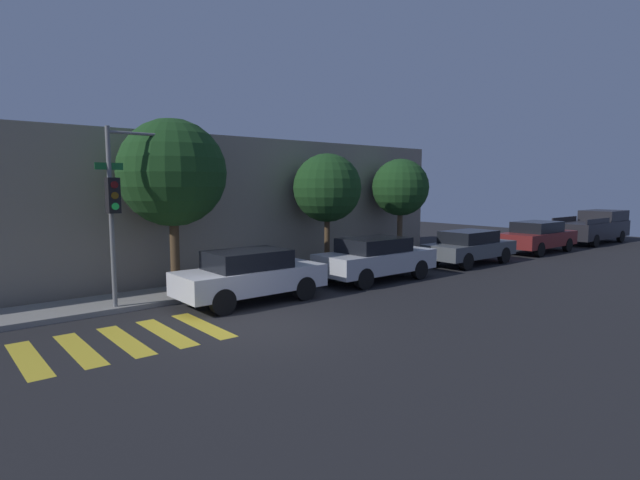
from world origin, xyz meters
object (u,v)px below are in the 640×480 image
object	(u,v)px
sedan_middle	(375,258)
tree_near_corner	(172,173)
pickup_truck	(594,227)
traffic_light_pole	(131,186)
sedan_near_corner	(250,275)
sedan_far_end	(470,246)
sedan_tail_of_row	(538,236)
tree_midblock	(327,188)
tree_far_end	(400,188)

from	to	relation	value
sedan_middle	tree_near_corner	size ratio (longest dim) A/B	0.84
sedan_middle	pickup_truck	bearing A→B (deg)	-0.00
traffic_light_pole	sedan_near_corner	world-z (taller)	traffic_light_pole
sedan_far_end	sedan_tail_of_row	world-z (taller)	sedan_tail_of_row
pickup_truck	tree_near_corner	size ratio (longest dim) A/B	1.10
sedan_far_end	pickup_truck	distance (m)	12.31
pickup_truck	tree_midblock	size ratio (longest dim) A/B	1.29
tree_near_corner	tree_midblock	bearing A→B (deg)	-0.00
sedan_tail_of_row	tree_near_corner	distance (m)	18.08
sedan_far_end	tree_near_corner	distance (m)	12.49
traffic_light_pole	tree_midblock	world-z (taller)	traffic_light_pole
sedan_tail_of_row	pickup_truck	xyz separation A→B (m)	(6.54, -0.00, 0.13)
tree_near_corner	tree_far_end	xyz separation A→B (m)	(10.05, -0.00, -0.46)
sedan_tail_of_row	sedan_far_end	bearing A→B (deg)	180.00
traffic_light_pole	sedan_far_end	size ratio (longest dim) A/B	1.09
sedan_tail_of_row	tree_midblock	xyz separation A→B (m)	(-11.74, 2.19, 2.39)
sedan_middle	sedan_tail_of_row	world-z (taller)	sedan_tail_of_row
sedan_middle	tree_far_end	bearing A→B (deg)	30.40
pickup_truck	tree_midblock	world-z (taller)	tree_midblock
sedan_near_corner	tree_near_corner	distance (m)	3.82
tree_midblock	sedan_near_corner	bearing A→B (deg)	-155.09
pickup_truck	sedan_near_corner	bearing A→B (deg)	180.00
sedan_near_corner	sedan_middle	xyz separation A→B (m)	(5.06, 0.00, 0.01)
sedan_tail_of_row	tree_near_corner	bearing A→B (deg)	172.95
sedan_near_corner	sedan_tail_of_row	xyz separation A→B (m)	(16.46, 0.00, 0.02)
sedan_tail_of_row	pickup_truck	bearing A→B (deg)	-0.00
tree_far_end	sedan_near_corner	bearing A→B (deg)	-166.00
sedan_near_corner	tree_near_corner	size ratio (longest dim) A/B	0.81
sedan_middle	pickup_truck	xyz separation A→B (m)	(17.94, -0.00, 0.14)
sedan_near_corner	sedan_far_end	bearing A→B (deg)	0.00
sedan_far_end	pickup_truck	size ratio (longest dim) A/B	0.76
tree_near_corner	tree_far_end	size ratio (longest dim) A/B	1.19
traffic_light_pole	pickup_truck	size ratio (longest dim) A/B	0.83
pickup_truck	tree_midblock	bearing A→B (deg)	173.16
traffic_light_pole	tree_midblock	bearing A→B (deg)	7.02
sedan_near_corner	sedan_middle	world-z (taller)	sedan_middle
sedan_tail_of_row	sedan_near_corner	bearing A→B (deg)	180.00
sedan_middle	sedan_far_end	size ratio (longest dim) A/B	1.00
tree_near_corner	pickup_truck	bearing A→B (deg)	-5.17
sedan_middle	traffic_light_pole	bearing A→B (deg)	170.83
sedan_tail_of_row	pickup_truck	size ratio (longest dim) A/B	0.80
tree_midblock	pickup_truck	bearing A→B (deg)	-6.84
traffic_light_pole	tree_midblock	distance (m)	7.57
sedan_near_corner	sedan_tail_of_row	distance (m)	16.46
sedan_far_end	sedan_tail_of_row	xyz separation A→B (m)	(5.77, 0.00, 0.05)
sedan_middle	pickup_truck	world-z (taller)	pickup_truck
traffic_light_pole	tree_far_end	world-z (taller)	traffic_light_pole
sedan_far_end	tree_far_end	size ratio (longest dim) A/B	1.00
traffic_light_pole	tree_midblock	xyz separation A→B (m)	(7.52, 0.92, -0.08)
sedan_tail_of_row	tree_far_end	distance (m)	8.32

